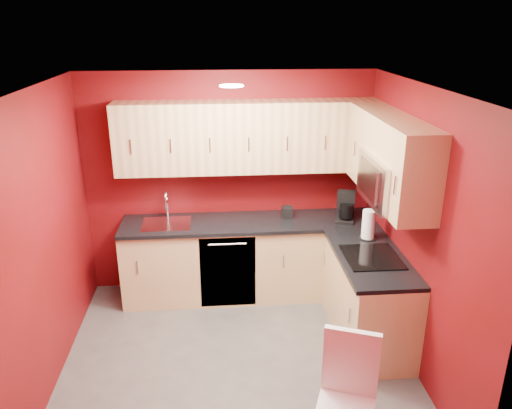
{
  "coord_description": "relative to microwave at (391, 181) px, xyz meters",
  "views": [
    {
      "loc": [
        -0.15,
        -3.88,
        3.0
      ],
      "look_at": [
        0.22,
        0.55,
        1.34
      ],
      "focal_mm": 35.0,
      "sensor_mm": 36.0,
      "label": 1
    }
  ],
  "objects": [
    {
      "name": "floor",
      "position": [
        -1.39,
        -0.2,
        -1.66
      ],
      "size": [
        3.2,
        3.2,
        0.0
      ],
      "primitive_type": "plane",
      "color": "#55534F",
      "rests_on": "ground"
    },
    {
      "name": "ceiling",
      "position": [
        -1.39,
        -0.2,
        0.84
      ],
      "size": [
        3.2,
        3.2,
        0.0
      ],
      "primitive_type": "plane",
      "rotation": [
        3.14,
        0.0,
        0.0
      ],
      "color": "white",
      "rests_on": "wall_back"
    },
    {
      "name": "wall_back",
      "position": [
        -1.39,
        1.3,
        -0.41
      ],
      "size": [
        3.2,
        0.0,
        3.2
      ],
      "primitive_type": "plane",
      "rotation": [
        1.57,
        0.0,
        0.0
      ],
      "color": "maroon",
      "rests_on": "floor"
    },
    {
      "name": "wall_front",
      "position": [
        -1.39,
        -1.7,
        -0.41
      ],
      "size": [
        3.2,
        0.0,
        3.2
      ],
      "primitive_type": "plane",
      "rotation": [
        -1.57,
        0.0,
        0.0
      ],
      "color": "maroon",
      "rests_on": "floor"
    },
    {
      "name": "wall_left",
      "position": [
        -2.99,
        -0.2,
        -0.41
      ],
      "size": [
        0.0,
        3.0,
        3.0
      ],
      "primitive_type": "plane",
      "rotation": [
        1.57,
        0.0,
        1.57
      ],
      "color": "maroon",
      "rests_on": "floor"
    },
    {
      "name": "wall_right",
      "position": [
        0.21,
        -0.2,
        -0.41
      ],
      "size": [
        0.0,
        3.0,
        3.0
      ],
      "primitive_type": "plane",
      "rotation": [
        1.57,
        0.0,
        -1.57
      ],
      "color": "maroon",
      "rests_on": "floor"
    },
    {
      "name": "base_cabinets_back",
      "position": [
        -1.19,
        1.0,
        -1.22
      ],
      "size": [
        2.8,
        0.6,
        0.87
      ],
      "primitive_type": "cube",
      "color": "#ECC386",
      "rests_on": "floor"
    },
    {
      "name": "base_cabinets_right",
      "position": [
        -0.09,
        0.05,
        -1.22
      ],
      "size": [
        0.6,
        1.3,
        0.87
      ],
      "primitive_type": "cube",
      "color": "#ECC386",
      "rests_on": "floor"
    },
    {
      "name": "countertop_back",
      "position": [
        -1.19,
        0.99,
        -0.77
      ],
      "size": [
        2.8,
        0.63,
        0.04
      ],
      "primitive_type": "cube",
      "color": "black",
      "rests_on": "base_cabinets_back"
    },
    {
      "name": "countertop_right",
      "position": [
        -0.11,
        0.04,
        -0.77
      ],
      "size": [
        0.63,
        1.27,
        0.04
      ],
      "primitive_type": "cube",
      "color": "black",
      "rests_on": "base_cabinets_right"
    },
    {
      "name": "upper_cabinets_back",
      "position": [
        -1.19,
        1.13,
        0.17
      ],
      "size": [
        2.8,
        0.35,
        0.75
      ],
      "primitive_type": "cube",
      "color": "tan",
      "rests_on": "wall_back"
    },
    {
      "name": "upper_cabinets_right",
      "position": [
        0.03,
        0.24,
        0.23
      ],
      "size": [
        0.35,
        1.55,
        0.75
      ],
      "color": "tan",
      "rests_on": "wall_right"
    },
    {
      "name": "microwave",
      "position": [
        0.0,
        0.0,
        0.0
      ],
      "size": [
        0.42,
        0.76,
        0.42
      ],
      "color": "silver",
      "rests_on": "upper_cabinets_right"
    },
    {
      "name": "cooktop",
      "position": [
        -0.11,
        0.0,
        -0.74
      ],
      "size": [
        0.5,
        0.55,
        0.01
      ],
      "primitive_type": "cube",
      "color": "black",
      "rests_on": "countertop_right"
    },
    {
      "name": "sink",
      "position": [
        -2.09,
        1.0,
        -0.72
      ],
      "size": [
        0.52,
        0.42,
        0.35
      ],
      "color": "silver",
      "rests_on": "countertop_back"
    },
    {
      "name": "dishwasher_front",
      "position": [
        -1.44,
        0.71,
        -1.22
      ],
      "size": [
        0.6,
        0.02,
        0.82
      ],
      "primitive_type": "cube",
      "color": "black",
      "rests_on": "base_cabinets_back"
    },
    {
      "name": "downlight",
      "position": [
        -1.39,
        0.1,
        0.82
      ],
      "size": [
        0.2,
        0.2,
        0.01
      ],
      "primitive_type": "cylinder",
      "color": "white",
      "rests_on": "ceiling"
    },
    {
      "name": "coffee_maker",
      "position": [
        -0.14,
        0.91,
        -0.59
      ],
      "size": [
        0.26,
        0.3,
        0.32
      ],
      "primitive_type": null,
      "rotation": [
        0.0,
        0.0,
        -0.3
      ],
      "color": "black",
      "rests_on": "countertop_back"
    },
    {
      "name": "napkin_holder",
      "position": [
        -0.76,
        1.06,
        -0.69
      ],
      "size": [
        0.12,
        0.12,
        0.12
      ],
      "primitive_type": null,
      "rotation": [
        0.0,
        0.0,
        -0.07
      ],
      "color": "black",
      "rests_on": "countertop_back"
    },
    {
      "name": "paper_towel",
      "position": [
        -0.03,
        0.42,
        -0.6
      ],
      "size": [
        0.22,
        0.22,
        0.3
      ],
      "primitive_type": null,
      "rotation": [
        0.0,
        0.0,
        0.35
      ],
      "color": "white",
      "rests_on": "countertop_right"
    },
    {
      "name": "dining_chair",
      "position": [
        -0.69,
        -1.4,
        -1.17
      ],
      "size": [
        0.52,
        0.53,
        0.98
      ],
      "primitive_type": null,
      "rotation": [
        0.0,
        0.0,
        -0.37
      ],
      "color": "white",
      "rests_on": "floor"
    }
  ]
}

